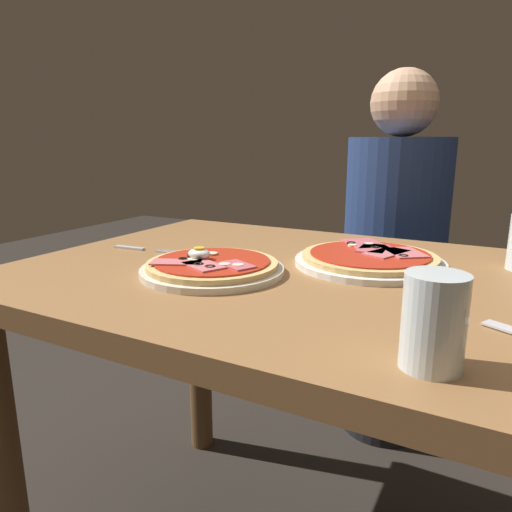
{
  "coord_description": "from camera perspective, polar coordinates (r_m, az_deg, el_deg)",
  "views": [
    {
      "loc": [
        0.31,
        -0.79,
        0.97
      ],
      "look_at": [
        -0.1,
        -0.05,
        0.76
      ],
      "focal_mm": 33.21,
      "sensor_mm": 36.0,
      "label": 1
    }
  ],
  "objects": [
    {
      "name": "pizza_across_left",
      "position": [
        0.95,
        13.52,
        -0.38
      ],
      "size": [
        0.29,
        0.29,
        0.03
      ],
      "color": "white",
      "rests_on": "dining_table"
    },
    {
      "name": "fork",
      "position": [
        1.08,
        -13.79,
        0.83
      ],
      "size": [
        0.16,
        0.03,
        0.0
      ],
      "color": "silver",
      "rests_on": "dining_table"
    },
    {
      "name": "dining_table",
      "position": [
        0.92,
        6.84,
        -9.31
      ],
      "size": [
        1.13,
        0.78,
        0.73
      ],
      "color": "olive",
      "rests_on": "ground"
    },
    {
      "name": "pizza_foreground",
      "position": [
        0.87,
        -5.35,
        -1.32
      ],
      "size": [
        0.26,
        0.26,
        0.05
      ],
      "color": "silver",
      "rests_on": "dining_table"
    },
    {
      "name": "water_glass_near",
      "position": [
        0.53,
        20.56,
        -8.11
      ],
      "size": [
        0.07,
        0.07,
        0.1
      ],
      "color": "silver",
      "rests_on": "dining_table"
    },
    {
      "name": "diner_person",
      "position": [
        1.6,
        16.12,
        -1.65
      ],
      "size": [
        0.32,
        0.32,
        1.18
      ],
      "rotation": [
        0.0,
        0.0,
        3.14
      ],
      "color": "black",
      "rests_on": "ground"
    }
  ]
}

